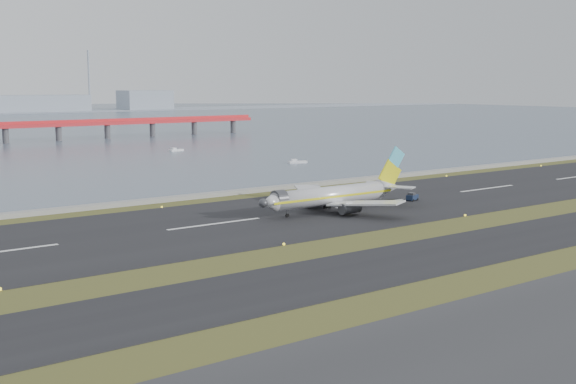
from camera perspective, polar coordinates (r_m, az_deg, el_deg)
name	(u,v)px	position (r m, az deg, el deg)	size (l,w,h in m)	color
ground	(312,254)	(113.50, 1.88, -4.93)	(1000.00, 1000.00, 0.00)	#364117
taxiway_strip	(363,270)	(104.57, 5.95, -6.11)	(1000.00, 18.00, 0.10)	black
runway_strip	(215,224)	(137.85, -5.81, -2.54)	(1000.00, 45.00, 0.10)	black
seawall	(147,201)	(164.02, -11.10, -0.72)	(1000.00, 2.50, 1.00)	gray
red_pier	(5,127)	(348.85, -21.45, 4.79)	(260.00, 5.00, 10.20)	red
airliner	(336,195)	(150.93, 3.79, -0.24)	(38.52, 32.89, 12.80)	silver
pushback_tug	(412,197)	(166.85, 9.78, -0.38)	(3.35, 2.49, 1.92)	#15213B
workboat_near	(297,162)	(242.98, 0.72, 2.40)	(6.54, 3.54, 1.52)	white
workboat_far	(176,150)	(290.14, -8.85, 3.29)	(6.55, 3.36, 1.52)	white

